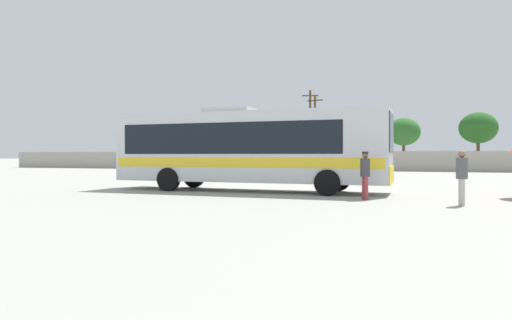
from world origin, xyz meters
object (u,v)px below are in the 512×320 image
at_px(roadside_tree_midright, 404,132).
at_px(attendant_by_bus_door, 365,172).
at_px(parked_car_second_white, 265,163).
at_px(roadside_tree_midleft, 318,129).
at_px(utility_pole_near, 310,128).
at_px(parked_car_leftmost_white, 213,163).
at_px(utility_pole_far, 315,131).
at_px(roadside_tree_left, 214,135).
at_px(roadside_tree_right, 478,128).
at_px(passenger_waiting_on_apron, 462,174).
at_px(coach_bus_silver_yellow, 246,147).

bearing_deg(roadside_tree_midright, attendant_by_bus_door, -92.58).
relative_size(parked_car_second_white, roadside_tree_midleft, 0.72).
bearing_deg(roadside_tree_midleft, roadside_tree_midright, -0.44).
bearing_deg(utility_pole_near, parked_car_leftmost_white, -146.76).
bearing_deg(utility_pole_far, parked_car_second_white, -126.29).
bearing_deg(parked_car_leftmost_white, utility_pole_near, 33.24).
distance_m(parked_car_leftmost_white, utility_pole_near, 11.50).
distance_m(roadside_tree_left, roadside_tree_right, 30.09).
relative_size(passenger_waiting_on_apron, utility_pole_near, 0.20).
xyz_separation_m(coach_bus_silver_yellow, roadside_tree_right, (14.18, 31.51, 2.33)).
xyz_separation_m(passenger_waiting_on_apron, roadside_tree_midleft, (-11.04, 38.26, 3.65)).
relative_size(parked_car_second_white, utility_pole_far, 0.55).
height_order(passenger_waiting_on_apron, utility_pole_near, utility_pole_near).
relative_size(parked_car_leftmost_white, roadside_tree_right, 0.77).
bearing_deg(roadside_tree_midright, roadside_tree_right, -22.85).
height_order(utility_pole_near, roadside_tree_midleft, utility_pole_near).
bearing_deg(coach_bus_silver_yellow, roadside_tree_right, 65.77).
relative_size(roadside_tree_midleft, roadside_tree_right, 1.05).
xyz_separation_m(coach_bus_silver_yellow, parked_car_second_white, (-6.27, 24.66, -1.23)).
relative_size(coach_bus_silver_yellow, utility_pole_near, 1.42).
xyz_separation_m(parked_car_second_white, roadside_tree_right, (20.45, 6.85, 3.56)).
xyz_separation_m(parked_car_second_white, utility_pole_far, (4.09, 5.57, 3.49)).
relative_size(utility_pole_near, roadside_tree_right, 1.47).
xyz_separation_m(roadside_tree_left, roadside_tree_midleft, (13.16, -0.02, 0.50)).
relative_size(attendant_by_bus_door, roadside_tree_left, 0.28).
bearing_deg(roadside_tree_midright, roadside_tree_left, 179.76).
distance_m(parked_car_second_white, roadside_tree_right, 21.86).
bearing_deg(attendant_by_bus_door, passenger_waiting_on_apron, -20.69).
bearing_deg(roadside_tree_midright, roadside_tree_midleft, 179.56).
distance_m(attendant_by_bus_door, utility_pole_far, 33.76).
xyz_separation_m(passenger_waiting_on_apron, parked_car_second_white, (-14.73, 28.33, -0.24)).
height_order(coach_bus_silver_yellow, roadside_tree_left, roadside_tree_left).
distance_m(coach_bus_silver_yellow, utility_pole_far, 30.39).
height_order(coach_bus_silver_yellow, attendant_by_bus_door, coach_bus_silver_yellow).
xyz_separation_m(utility_pole_far, roadside_tree_left, (-13.56, 4.38, -0.10)).
distance_m(parked_car_leftmost_white, roadside_tree_midright, 21.60).
height_order(utility_pole_far, roadside_tree_midright, utility_pole_far).
relative_size(attendant_by_bus_door, parked_car_second_white, 0.39).
bearing_deg(passenger_waiting_on_apron, roadside_tree_midleft, 106.10).
distance_m(attendant_by_bus_door, parked_car_leftmost_white, 32.20).
distance_m(passenger_waiting_on_apron, parked_car_second_white, 31.93).
distance_m(parked_car_leftmost_white, utility_pole_far, 11.70).
bearing_deg(roadside_tree_midleft, attendant_by_bus_door, -77.87).
height_order(parked_car_second_white, roadside_tree_left, roadside_tree_left).
bearing_deg(utility_pole_far, roadside_tree_left, 162.12).
height_order(attendant_by_bus_door, roadside_tree_midleft, roadside_tree_midleft).
distance_m(utility_pole_far, roadside_tree_midleft, 4.39).
height_order(passenger_waiting_on_apron, roadside_tree_midleft, roadside_tree_midleft).
xyz_separation_m(utility_pole_near, roadside_tree_midleft, (0.20, 3.95, 0.11)).
bearing_deg(roadside_tree_midright, utility_pole_far, -155.14).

